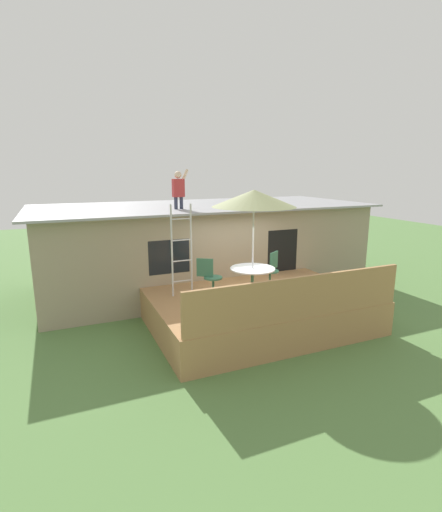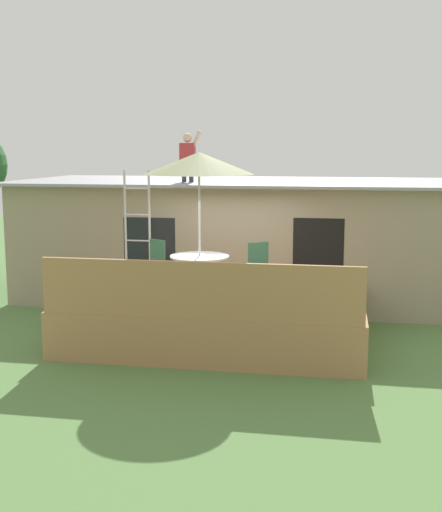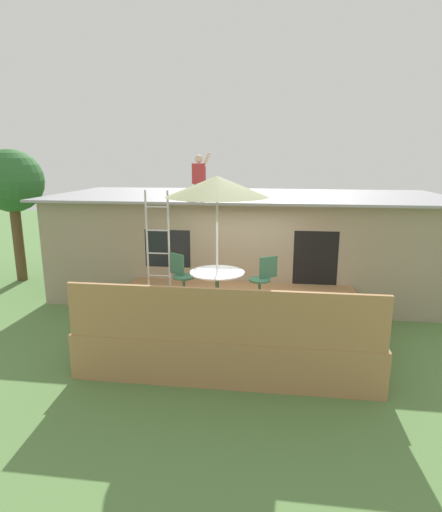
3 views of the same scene
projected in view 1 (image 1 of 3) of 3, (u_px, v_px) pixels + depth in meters
ground_plane at (257, 324)px, 9.53m from camera, size 40.00×40.00×0.00m
house at (205, 246)px, 12.45m from camera, size 10.50×4.50×2.68m
deck at (257, 309)px, 9.44m from camera, size 5.13×3.66×0.80m
deck_railing at (301, 298)px, 7.66m from camera, size 5.03×0.08×0.90m
patio_table at (252, 275)px, 8.87m from camera, size 1.04×1.04×0.74m
patio_umbrella at (254, 198)px, 8.48m from camera, size 1.90×1.90×2.54m
step_ladder at (182, 250)px, 9.04m from camera, size 0.52×0.04×2.20m
person_figure at (179, 187)px, 10.67m from camera, size 0.47×0.20×1.11m
patio_chair_left at (210, 278)px, 9.08m from camera, size 0.56×0.46×0.92m
patio_chair_right at (271, 271)px, 9.73m from camera, size 0.56×0.46×0.92m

